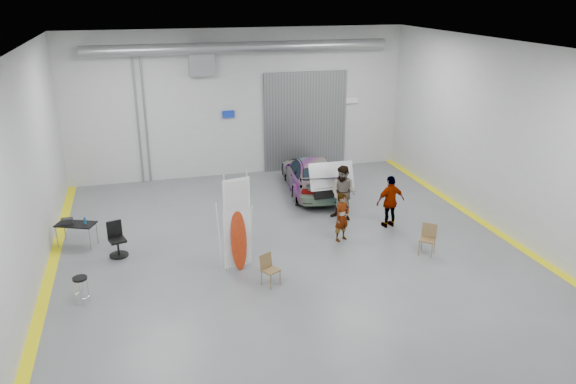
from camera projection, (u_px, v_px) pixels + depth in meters
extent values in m
plane|color=#5A5D61|center=(293.00, 254.00, 16.77)|extent=(16.00, 16.00, 0.00)
cube|color=#B5B7B9|center=(23.00, 179.00, 14.00)|extent=(0.02, 16.00, 6.00)
cube|color=#B5B7B9|center=(509.00, 140.00, 17.48)|extent=(0.02, 16.00, 6.00)
cube|color=#B5B7B9|center=(240.00, 104.00, 22.98)|extent=(14.00, 0.02, 6.00)
cube|color=#B5B7B9|center=(437.00, 303.00, 8.50)|extent=(14.00, 0.02, 6.00)
cube|color=white|center=(293.00, 48.00, 14.71)|extent=(14.00, 16.00, 0.02)
cube|color=gray|center=(305.00, 121.00, 23.92)|extent=(3.60, 0.12, 4.20)
cube|color=gray|center=(201.00, 60.00, 21.92)|extent=(1.00, 0.50, 1.20)
cylinder|color=gray|center=(241.00, 47.00, 21.65)|extent=(11.90, 0.44, 0.44)
cube|color=#1634B4|center=(228.00, 114.00, 22.92)|extent=(0.50, 0.04, 0.30)
cube|color=white|center=(350.00, 100.00, 24.14)|extent=(0.70, 0.04, 0.25)
cylinder|color=gray|center=(146.00, 121.00, 22.14)|extent=(0.08, 0.08, 5.00)
cylinder|color=gray|center=(138.00, 122.00, 22.06)|extent=(0.08, 0.08, 5.00)
cube|color=yellow|center=(48.00, 283.00, 15.07)|extent=(0.30, 16.00, 0.01)
cube|color=yellow|center=(492.00, 229.00, 18.47)|extent=(0.30, 16.00, 0.01)
imported|color=white|center=(312.00, 174.00, 21.69)|extent=(2.51, 4.93, 1.37)
imported|color=brown|center=(342.00, 217.00, 17.42)|extent=(0.67, 0.58, 1.56)
imported|color=teal|center=(344.00, 193.00, 18.95)|extent=(1.16, 1.15, 1.90)
imported|color=brown|center=(390.00, 201.00, 18.39)|extent=(1.07, 0.55, 1.76)
cube|color=white|center=(236.00, 238.00, 15.56)|extent=(0.79, 0.21, 1.71)
ellipsoid|color=#D64812|center=(237.00, 241.00, 15.50)|extent=(0.51, 0.32, 1.81)
cube|color=white|center=(235.00, 195.00, 15.10)|extent=(0.77, 0.20, 0.90)
cylinder|color=white|center=(224.00, 223.00, 15.31)|extent=(0.02, 0.02, 2.86)
cylinder|color=white|center=(247.00, 221.00, 15.47)|extent=(0.02, 0.02, 2.86)
cube|color=brown|center=(271.00, 270.00, 14.86)|extent=(0.55, 0.54, 0.04)
cube|color=brown|center=(269.00, 260.00, 14.95)|extent=(0.39, 0.28, 0.39)
cube|color=brown|center=(427.00, 240.00, 16.57)|extent=(0.60, 0.60, 0.04)
cube|color=brown|center=(425.00, 230.00, 16.67)|extent=(0.39, 0.35, 0.42)
cylinder|color=black|center=(80.00, 278.00, 13.87)|extent=(0.36, 0.36, 0.05)
torus|color=silver|center=(82.00, 296.00, 14.04)|extent=(0.38, 0.38, 0.02)
cylinder|color=gray|center=(58.00, 240.00, 16.83)|extent=(0.03, 0.03, 0.69)
cylinder|color=gray|center=(95.00, 236.00, 17.09)|extent=(0.03, 0.03, 0.69)
cylinder|color=gray|center=(60.00, 234.00, 17.27)|extent=(0.03, 0.03, 0.69)
cylinder|color=gray|center=(96.00, 230.00, 17.53)|extent=(0.03, 0.03, 0.69)
cube|color=black|center=(76.00, 224.00, 17.05)|extent=(1.29, 0.99, 0.04)
cylinder|color=#185992|center=(85.00, 221.00, 16.99)|extent=(0.08, 0.08, 0.21)
cube|color=black|center=(67.00, 221.00, 17.00)|extent=(0.34, 0.21, 0.17)
cylinder|color=black|center=(119.00, 255.00, 16.60)|extent=(0.55, 0.55, 0.04)
cylinder|color=black|center=(118.00, 248.00, 16.52)|extent=(0.06, 0.06, 0.47)
cube|color=black|center=(117.00, 240.00, 16.44)|extent=(0.56, 0.56, 0.07)
cube|color=black|center=(116.00, 228.00, 16.53)|extent=(0.43, 0.18, 0.49)
cube|color=silver|center=(331.00, 173.00, 19.53)|extent=(1.60, 0.97, 0.04)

